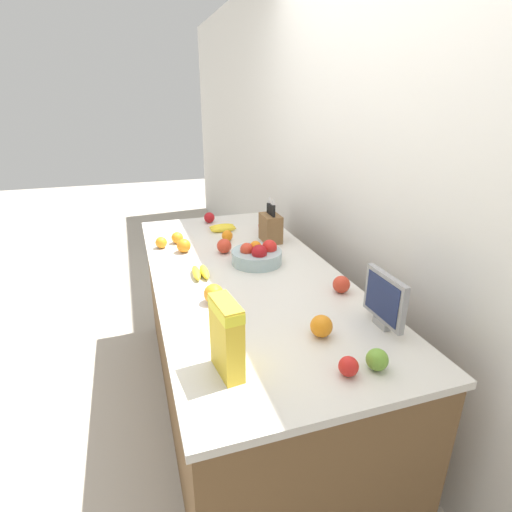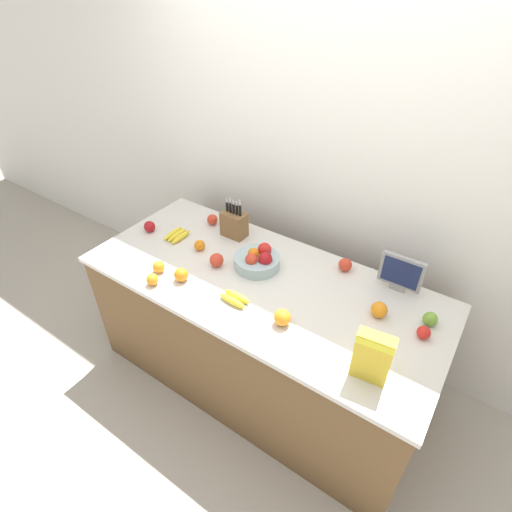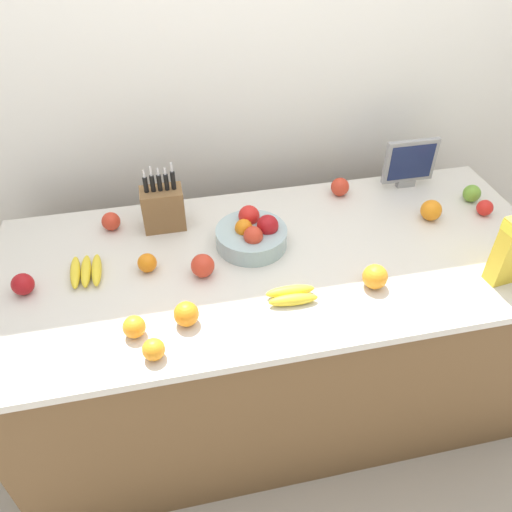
# 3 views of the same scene
# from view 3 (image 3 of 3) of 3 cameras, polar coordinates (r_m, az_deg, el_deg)

# --- Properties ---
(ground_plane) EXTENTS (14.00, 14.00, 0.00)m
(ground_plane) POSITION_cam_3_polar(r_m,az_deg,el_deg) (2.50, 2.06, -15.49)
(ground_plane) COLOR #B2A899
(wall_back) EXTENTS (9.00, 0.06, 2.60)m
(wall_back) POSITION_cam_3_polar(r_m,az_deg,el_deg) (2.21, -1.55, 19.92)
(wall_back) COLOR silver
(wall_back) RESTS_ON ground_plane
(counter) EXTENTS (2.09, 0.92, 0.87)m
(counter) POSITION_cam_3_polar(r_m,az_deg,el_deg) (2.16, 2.33, -8.92)
(counter) COLOR brown
(counter) RESTS_ON ground_plane
(knife_block) EXTENTS (0.16, 0.10, 0.28)m
(knife_block) POSITION_cam_3_polar(r_m,az_deg,el_deg) (1.98, -10.58, 5.46)
(knife_block) COLOR brown
(knife_block) RESTS_ON counter
(small_monitor) EXTENTS (0.23, 0.03, 0.22)m
(small_monitor) POSITION_cam_3_polar(r_m,az_deg,el_deg) (2.29, 17.19, 10.19)
(small_monitor) COLOR gray
(small_monitor) RESTS_ON counter
(fruit_bowl) EXTENTS (0.27, 0.27, 0.13)m
(fruit_bowl) POSITION_cam_3_polar(r_m,az_deg,el_deg) (1.88, -0.43, 2.51)
(fruit_bowl) COLOR #99B2B7
(fruit_bowl) RESTS_ON counter
(banana_bunch_left) EXTENTS (0.11, 0.18, 0.04)m
(banana_bunch_left) POSITION_cam_3_polar(r_m,az_deg,el_deg) (1.86, -18.86, -1.63)
(banana_bunch_left) COLOR yellow
(banana_bunch_left) RESTS_ON counter
(banana_bunch_right) EXTENTS (0.17, 0.09, 0.04)m
(banana_bunch_right) POSITION_cam_3_polar(r_m,az_deg,el_deg) (1.68, 4.10, -4.52)
(banana_bunch_right) COLOR yellow
(banana_bunch_right) RESTS_ON counter
(apple_near_bananas) EXTENTS (0.07, 0.07, 0.07)m
(apple_near_bananas) POSITION_cam_3_polar(r_m,az_deg,el_deg) (2.32, 23.44, 6.58)
(apple_near_bananas) COLOR #6B9E33
(apple_near_bananas) RESTS_ON counter
(apple_middle) EXTENTS (0.07, 0.07, 0.07)m
(apple_middle) POSITION_cam_3_polar(r_m,az_deg,el_deg) (2.25, 24.69, 5.03)
(apple_middle) COLOR red
(apple_middle) RESTS_ON counter
(apple_front) EXTENTS (0.07, 0.07, 0.07)m
(apple_front) POSITION_cam_3_polar(r_m,az_deg,el_deg) (2.05, -16.24, 3.83)
(apple_front) COLOR red
(apple_front) RESTS_ON counter
(apple_by_knife_block) EXTENTS (0.08, 0.08, 0.08)m
(apple_by_knife_block) POSITION_cam_3_polar(r_m,az_deg,el_deg) (1.86, -25.11, -2.98)
(apple_by_knife_block) COLOR #A31419
(apple_by_knife_block) RESTS_ON counter
(apple_rear) EXTENTS (0.08, 0.08, 0.08)m
(apple_rear) POSITION_cam_3_polar(r_m,az_deg,el_deg) (1.76, -6.12, -1.10)
(apple_rear) COLOR red
(apple_rear) RESTS_ON counter
(apple_rightmost) EXTENTS (0.08, 0.08, 0.08)m
(apple_rightmost) POSITION_cam_3_polar(r_m,az_deg,el_deg) (2.20, 9.58, 7.80)
(apple_rightmost) COLOR red
(apple_rightmost) RESTS_ON counter
(orange_front_left) EXTENTS (0.07, 0.07, 0.07)m
(orange_front_left) POSITION_cam_3_polar(r_m,az_deg,el_deg) (1.60, -13.75, -7.87)
(orange_front_left) COLOR orange
(orange_front_left) RESTS_ON counter
(orange_back_center) EXTENTS (0.08, 0.08, 0.08)m
(orange_back_center) POSITION_cam_3_polar(r_m,az_deg,el_deg) (1.60, -7.98, -6.58)
(orange_back_center) COLOR orange
(orange_back_center) RESTS_ON counter
(orange_by_cereal) EXTENTS (0.07, 0.07, 0.07)m
(orange_by_cereal) POSITION_cam_3_polar(r_m,az_deg,el_deg) (1.53, -11.62, -10.42)
(orange_by_cereal) COLOR orange
(orange_by_cereal) RESTS_ON counter
(orange_near_bowl) EXTENTS (0.09, 0.09, 0.09)m
(orange_near_bowl) POSITION_cam_3_polar(r_m,az_deg,el_deg) (1.75, 13.45, -2.31)
(orange_near_bowl) COLOR orange
(orange_near_bowl) RESTS_ON counter
(orange_mid_left) EXTENTS (0.07, 0.07, 0.07)m
(orange_mid_left) POSITION_cam_3_polar(r_m,az_deg,el_deg) (1.81, -12.33, -0.77)
(orange_mid_left) COLOR orange
(orange_mid_left) RESTS_ON counter
(orange_mid_right) EXTENTS (0.08, 0.08, 0.08)m
(orange_mid_right) POSITION_cam_3_polar(r_m,az_deg,el_deg) (2.14, 19.38, 4.96)
(orange_mid_right) COLOR orange
(orange_mid_right) RESTS_ON counter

